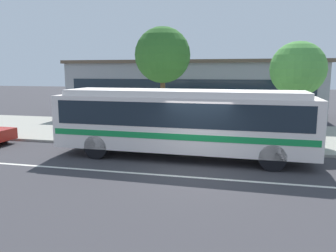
% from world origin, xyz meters
% --- Properties ---
extents(ground_plane, '(120.00, 120.00, 0.00)m').
position_xyz_m(ground_plane, '(0.00, 0.00, 0.00)').
color(ground_plane, '#37363A').
extents(sidewalk_slab, '(60.00, 8.00, 0.12)m').
position_xyz_m(sidewalk_slab, '(0.00, 7.13, 0.06)').
color(sidewalk_slab, gray).
rests_on(sidewalk_slab, ground_plane).
extents(lane_stripe_center, '(56.00, 0.16, 0.01)m').
position_xyz_m(lane_stripe_center, '(0.00, -0.80, 0.00)').
color(lane_stripe_center, silver).
rests_on(lane_stripe_center, ground_plane).
extents(transit_bus, '(10.67, 2.71, 2.84)m').
position_xyz_m(transit_bus, '(-0.84, 1.78, 1.65)').
color(transit_bus, silver).
rests_on(transit_bus, ground_plane).
extents(pedestrian_waiting_near_sign, '(0.47, 0.47, 1.70)m').
position_xyz_m(pedestrian_waiting_near_sign, '(-2.50, 5.02, 1.11)').
color(pedestrian_waiting_near_sign, '#27273B').
rests_on(pedestrian_waiting_near_sign, sidewalk_slab).
extents(bus_stop_sign, '(0.12, 0.44, 2.58)m').
position_xyz_m(bus_stop_sign, '(2.77, 3.64, 1.77)').
color(bus_stop_sign, gray).
rests_on(bus_stop_sign, sidewalk_slab).
extents(street_tree_near_stop, '(3.09, 3.09, 5.91)m').
position_xyz_m(street_tree_near_stop, '(-2.89, 6.58, 4.46)').
color(street_tree_near_stop, brown).
rests_on(street_tree_near_stop, sidewalk_slab).
extents(street_tree_mid_block, '(2.75, 2.75, 4.96)m').
position_xyz_m(street_tree_mid_block, '(4.17, 6.22, 3.67)').
color(street_tree_mid_block, brown).
rests_on(street_tree_mid_block, sidewalk_slab).
extents(station_building, '(19.07, 7.46, 4.41)m').
position_xyz_m(station_building, '(-2.46, 14.96, 2.21)').
color(station_building, gray).
rests_on(station_building, ground_plane).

